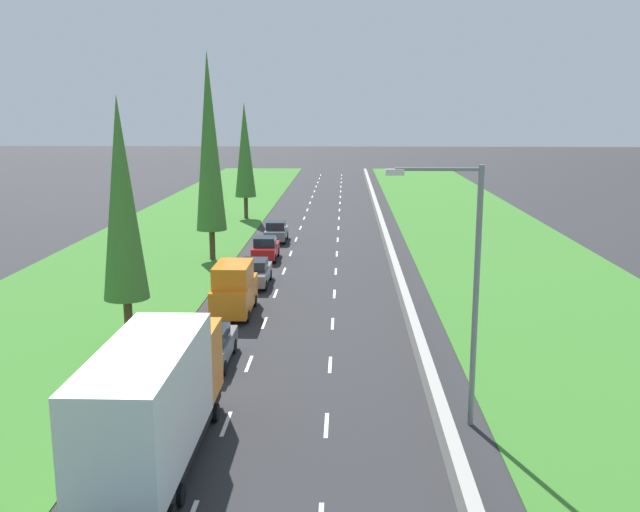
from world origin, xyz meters
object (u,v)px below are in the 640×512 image
(white_box_truck_left_lane, at_px, (155,402))
(street_light_mast, at_px, (466,278))
(poplar_tree_third, at_px, (209,142))
(red_hatchback_left_lane, at_px, (266,248))
(poplar_tree_second, at_px, (122,200))
(poplar_tree_fourth, at_px, (245,150))
(grey_sedan_left_lane, at_px, (210,346))
(orange_van_left_lane, at_px, (234,289))
(grey_hatchback_left_lane, at_px, (276,232))
(grey_sedan_left_lane_fifth, at_px, (254,272))

(white_box_truck_left_lane, distance_m, street_light_mast, 10.76)
(poplar_tree_third, bearing_deg, red_hatchback_left_lane, 0.56)
(poplar_tree_second, distance_m, poplar_tree_fourth, 39.16)
(grey_sedan_left_lane, height_order, poplar_tree_third, poplar_tree_third)
(orange_van_left_lane, distance_m, poplar_tree_third, 16.20)
(white_box_truck_left_lane, bearing_deg, red_hatchback_left_lane, 90.21)
(orange_van_left_lane, xyz_separation_m, grey_hatchback_left_lane, (0.21, 21.40, -0.56))
(grey_sedan_left_lane, distance_m, orange_van_left_lane, 7.60)
(poplar_tree_second, bearing_deg, grey_hatchback_left_lane, 80.60)
(white_box_truck_left_lane, distance_m, orange_van_left_lane, 16.85)
(grey_sedan_left_lane, bearing_deg, orange_van_left_lane, 90.74)
(grey_sedan_left_lane_fifth, xyz_separation_m, poplar_tree_third, (-4.02, 7.60, 7.64))
(poplar_tree_third, height_order, street_light_mast, poplar_tree_third)
(grey_hatchback_left_lane, bearing_deg, poplar_tree_second, -99.40)
(poplar_tree_third, bearing_deg, street_light_mast, -63.45)
(orange_van_left_lane, xyz_separation_m, poplar_tree_third, (-3.75, 14.09, 7.05))
(grey_sedan_left_lane_fifth, xyz_separation_m, poplar_tree_fourth, (-4.31, 27.64, 5.95))
(grey_sedan_left_lane, height_order, poplar_tree_fourth, poplar_tree_fourth)
(poplar_tree_second, relative_size, poplar_tree_third, 0.77)
(grey_sedan_left_lane_fifth, height_order, grey_hatchback_left_lane, grey_hatchback_left_lane)
(grey_sedan_left_lane, xyz_separation_m, poplar_tree_second, (-4.26, 2.55, 5.95))
(orange_van_left_lane, relative_size, poplar_tree_fourth, 0.43)
(grey_sedan_left_lane, relative_size, grey_sedan_left_lane_fifth, 1.00)
(red_hatchback_left_lane, bearing_deg, grey_hatchback_left_lane, 89.28)
(red_hatchback_left_lane, xyz_separation_m, street_light_mast, (9.81, -27.41, 4.40))
(orange_van_left_lane, bearing_deg, red_hatchback_left_lane, 89.52)
(white_box_truck_left_lane, bearing_deg, grey_sedan_left_lane, 90.83)
(grey_sedan_left_lane, distance_m, grey_hatchback_left_lane, 28.99)
(grey_sedan_left_lane_fifth, height_order, poplar_tree_fourth, poplar_tree_fourth)
(grey_sedan_left_lane_fifth, bearing_deg, red_hatchback_left_lane, 91.11)
(poplar_tree_third, distance_m, poplar_tree_fourth, 20.11)
(grey_sedan_left_lane, bearing_deg, poplar_tree_fourth, 95.67)
(grey_sedan_left_lane_fifth, distance_m, poplar_tree_third, 11.50)
(grey_sedan_left_lane, xyz_separation_m, grey_sedan_left_lane_fifth, (0.17, 14.06, 0.00))
(grey_sedan_left_lane_fifth, bearing_deg, poplar_tree_second, -111.04)
(poplar_tree_third, relative_size, street_light_mast, 1.64)
(poplar_tree_fourth, distance_m, street_light_mast, 49.45)
(grey_sedan_left_lane_fifth, relative_size, grey_hatchback_left_lane, 1.15)
(grey_sedan_left_lane, relative_size, orange_van_left_lane, 0.92)
(poplar_tree_second, bearing_deg, street_light_mast, -30.35)
(grey_sedan_left_lane_fifth, relative_size, poplar_tree_second, 0.39)
(poplar_tree_third, bearing_deg, poplar_tree_second, -91.23)
(grey_sedan_left_lane, distance_m, poplar_tree_third, 23.30)
(white_box_truck_left_lane, height_order, orange_van_left_lane, white_box_truck_left_lane)
(poplar_tree_second, xyz_separation_m, poplar_tree_third, (0.41, 19.12, 1.69))
(poplar_tree_third, height_order, poplar_tree_fourth, poplar_tree_third)
(white_box_truck_left_lane, distance_m, red_hatchback_left_lane, 30.98)
(poplar_tree_second, bearing_deg, red_hatchback_left_lane, 77.40)
(orange_van_left_lane, relative_size, grey_hatchback_left_lane, 1.26)
(grey_sedan_left_lane_fifth, distance_m, poplar_tree_second, 13.70)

